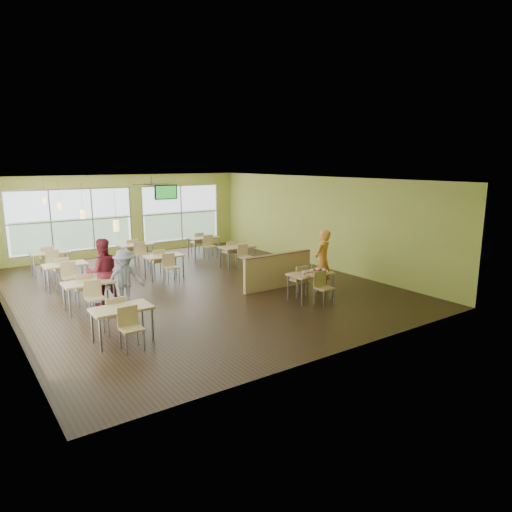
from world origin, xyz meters
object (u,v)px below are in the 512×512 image
(main_table, at_px, (311,277))
(half_wall_divider, at_px, (278,271))
(food_basket, at_px, (317,269))
(man_plaid, at_px, (322,261))

(main_table, height_order, half_wall_divider, half_wall_divider)
(half_wall_divider, xyz_separation_m, food_basket, (0.34, -1.34, 0.26))
(man_plaid, bearing_deg, food_basket, 14.62)
(man_plaid, distance_m, food_basket, 0.66)
(food_basket, bearing_deg, man_plaid, 34.76)
(half_wall_divider, height_order, food_basket, half_wall_divider)
(food_basket, bearing_deg, half_wall_divider, 104.31)
(main_table, xyz_separation_m, man_plaid, (0.87, 0.48, 0.27))
(main_table, distance_m, half_wall_divider, 1.45)
(main_table, bearing_deg, man_plaid, 28.74)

